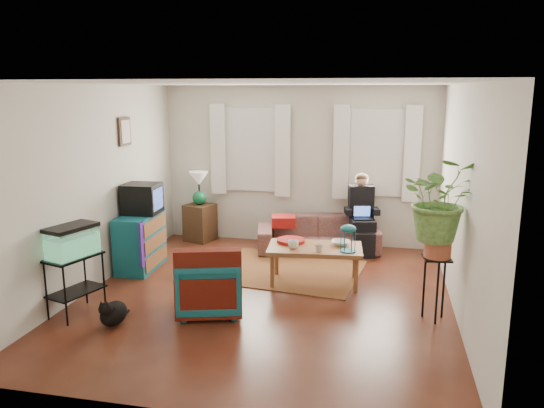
% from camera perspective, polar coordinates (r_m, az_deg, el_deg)
% --- Properties ---
extents(floor, '(4.50, 5.00, 0.01)m').
position_cam_1_polar(floor, '(6.71, -0.72, -9.94)').
color(floor, '#4F2B14').
rests_on(floor, ground).
extents(ceiling, '(4.50, 5.00, 0.01)m').
position_cam_1_polar(ceiling, '(6.22, -0.79, 12.86)').
color(ceiling, white).
rests_on(ceiling, wall_back).
extents(wall_back, '(4.50, 0.01, 2.60)m').
position_cam_1_polar(wall_back, '(8.76, 2.87, 4.12)').
color(wall_back, silver).
rests_on(wall_back, floor).
extents(wall_front, '(4.50, 0.01, 2.60)m').
position_cam_1_polar(wall_front, '(4.01, -8.72, -5.76)').
color(wall_front, silver).
rests_on(wall_front, floor).
extents(wall_left, '(0.01, 5.00, 2.60)m').
position_cam_1_polar(wall_left, '(7.17, -18.58, 1.69)').
color(wall_left, silver).
rests_on(wall_left, floor).
extents(wall_right, '(0.01, 5.00, 2.60)m').
position_cam_1_polar(wall_right, '(6.25, 19.82, 0.13)').
color(wall_right, silver).
rests_on(wall_right, floor).
extents(window_left, '(1.08, 0.04, 1.38)m').
position_cam_1_polar(window_left, '(8.87, -2.27, 5.85)').
color(window_left, white).
rests_on(window_left, wall_back).
extents(window_right, '(1.08, 0.04, 1.38)m').
position_cam_1_polar(window_right, '(8.60, 11.16, 5.43)').
color(window_right, white).
rests_on(window_right, wall_back).
extents(curtains_left, '(1.36, 0.06, 1.50)m').
position_cam_1_polar(curtains_left, '(8.79, -2.39, 5.79)').
color(curtains_left, white).
rests_on(curtains_left, wall_back).
extents(curtains_right, '(1.36, 0.06, 1.50)m').
position_cam_1_polar(curtains_right, '(8.52, 11.15, 5.37)').
color(curtains_right, white).
rests_on(curtains_right, wall_back).
extents(picture_frame, '(0.04, 0.32, 0.40)m').
position_cam_1_polar(picture_frame, '(7.81, -15.52, 7.51)').
color(picture_frame, '#3D2616').
rests_on(picture_frame, wall_left).
extents(area_rug, '(2.19, 1.85, 0.01)m').
position_cam_1_polar(area_rug, '(7.60, 1.68, -7.18)').
color(area_rug, brown).
rests_on(area_rug, floor).
extents(sofa, '(2.02, 1.14, 0.75)m').
position_cam_1_polar(sofa, '(8.45, 4.96, -2.63)').
color(sofa, brown).
rests_on(sofa, floor).
extents(seated_person, '(0.59, 0.67, 1.14)m').
position_cam_1_polar(seated_person, '(8.49, 9.61, -1.33)').
color(seated_person, black).
rests_on(seated_person, sofa).
extents(side_table, '(0.54, 0.54, 0.63)m').
position_cam_1_polar(side_table, '(9.12, -7.74, -1.98)').
color(side_table, '#3B2416').
rests_on(side_table, floor).
extents(table_lamp, '(0.40, 0.40, 0.57)m').
position_cam_1_polar(table_lamp, '(9.00, -7.85, 1.62)').
color(table_lamp, white).
rests_on(table_lamp, side_table).
extents(dresser, '(0.48, 0.91, 0.80)m').
position_cam_1_polar(dresser, '(7.83, -13.97, -3.94)').
color(dresser, '#135C73').
rests_on(dresser, floor).
extents(crt_tv, '(0.51, 0.46, 0.43)m').
position_cam_1_polar(crt_tv, '(7.76, -13.82, 0.58)').
color(crt_tv, black).
rests_on(crt_tv, dresser).
extents(aquarium_stand, '(0.52, 0.70, 0.69)m').
position_cam_1_polar(aquarium_stand, '(6.50, -20.36, -8.20)').
color(aquarium_stand, black).
rests_on(aquarium_stand, floor).
extents(aquarium, '(0.47, 0.63, 0.37)m').
position_cam_1_polar(aquarium, '(6.34, -20.71, -3.70)').
color(aquarium, '#7FD899').
rests_on(aquarium, aquarium_stand).
extents(black_cat, '(0.26, 0.39, 0.33)m').
position_cam_1_polar(black_cat, '(6.14, -16.68, -10.96)').
color(black_cat, black).
rests_on(black_cat, floor).
extents(armchair, '(0.87, 0.84, 0.73)m').
position_cam_1_polar(armchair, '(6.21, -6.73, -8.26)').
color(armchair, '#105263').
rests_on(armchair, floor).
extents(serape_throw, '(0.75, 0.37, 0.60)m').
position_cam_1_polar(serape_throw, '(5.89, -6.89, -7.82)').
color(serape_throw, '#9E0A0A').
rests_on(serape_throw, armchair).
extents(coffee_table, '(1.28, 0.78, 0.51)m').
position_cam_1_polar(coffee_table, '(7.09, 4.61, -6.55)').
color(coffee_table, brown).
rests_on(coffee_table, floor).
extents(cup_a, '(0.15, 0.15, 0.11)m').
position_cam_1_polar(cup_a, '(6.91, 2.30, -4.35)').
color(cup_a, white).
rests_on(cup_a, coffee_table).
extents(cup_b, '(0.12, 0.12, 0.10)m').
position_cam_1_polar(cup_b, '(6.81, 5.06, -4.66)').
color(cup_b, beige).
rests_on(cup_b, coffee_table).
extents(bowl, '(0.26, 0.26, 0.06)m').
position_cam_1_polar(bowl, '(7.11, 7.39, -4.17)').
color(bowl, white).
rests_on(bowl, coffee_table).
extents(snack_tray, '(0.41, 0.41, 0.04)m').
position_cam_1_polar(snack_tray, '(7.19, 2.03, -3.96)').
color(snack_tray, '#B21414').
rests_on(snack_tray, coffee_table).
extents(birdcage, '(0.22, 0.22, 0.36)m').
position_cam_1_polar(birdcage, '(6.80, 8.19, -3.64)').
color(birdcage, '#115B6B').
rests_on(birdcage, coffee_table).
extents(plant_stand, '(0.34, 0.34, 0.73)m').
position_cam_1_polar(plant_stand, '(6.23, 17.12, -8.69)').
color(plant_stand, black).
rests_on(plant_stand, floor).
extents(potted_plant, '(0.91, 0.81, 0.93)m').
position_cam_1_polar(potted_plant, '(5.98, 17.64, -0.85)').
color(potted_plant, '#599947').
rests_on(potted_plant, plant_stand).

